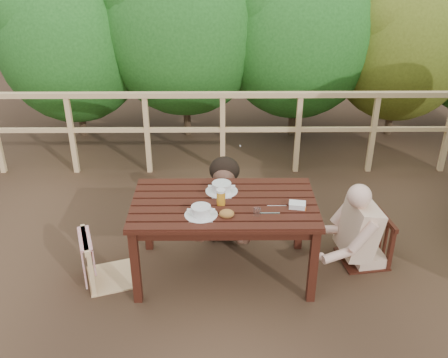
{
  "coord_description": "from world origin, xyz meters",
  "views": [
    {
      "loc": [
        -0.03,
        -3.59,
        2.79
      ],
      "look_at": [
        0.0,
        0.05,
        0.9
      ],
      "focal_mm": 40.42,
      "sensor_mm": 36.0,
      "label": 1
    }
  ],
  "objects_px": {
    "diner_right": "(374,198)",
    "woman": "(226,170)",
    "bread_roll": "(227,214)",
    "beer_glass": "(221,197)",
    "chair_left": "(108,236)",
    "butter_tub": "(297,206)",
    "soup_far": "(222,188)",
    "chair_right": "(367,221)",
    "chair_far": "(226,190)",
    "soup_near": "(201,211)",
    "tumbler": "(257,212)",
    "table": "(224,239)"
  },
  "relations": [
    {
      "from": "bread_roll",
      "to": "butter_tub",
      "type": "xyz_separation_m",
      "value": [
        0.57,
        0.13,
        -0.01
      ]
    },
    {
      "from": "diner_right",
      "to": "soup_near",
      "type": "xyz_separation_m",
      "value": [
        -1.48,
        -0.37,
        0.1
      ]
    },
    {
      "from": "chair_far",
      "to": "diner_right",
      "type": "xyz_separation_m",
      "value": [
        1.27,
        -0.56,
        0.22
      ]
    },
    {
      "from": "chair_far",
      "to": "diner_right",
      "type": "bearing_deg",
      "value": -18.71
    },
    {
      "from": "butter_tub",
      "to": "chair_far",
      "type": "bearing_deg",
      "value": 134.54
    },
    {
      "from": "woman",
      "to": "bread_roll",
      "type": "height_order",
      "value": "woman"
    },
    {
      "from": "chair_far",
      "to": "beer_glass",
      "type": "bearing_deg",
      "value": -88.46
    },
    {
      "from": "chair_right",
      "to": "beer_glass",
      "type": "relative_size",
      "value": 5.75
    },
    {
      "from": "butter_tub",
      "to": "beer_glass",
      "type": "bearing_deg",
      "value": -175.73
    },
    {
      "from": "chair_far",
      "to": "tumbler",
      "type": "relative_size",
      "value": 11.61
    },
    {
      "from": "chair_far",
      "to": "woman",
      "type": "height_order",
      "value": "woman"
    },
    {
      "from": "chair_far",
      "to": "tumbler",
      "type": "height_order",
      "value": "chair_far"
    },
    {
      "from": "beer_glass",
      "to": "diner_right",
      "type": "bearing_deg",
      "value": 8.75
    },
    {
      "from": "chair_left",
      "to": "butter_tub",
      "type": "xyz_separation_m",
      "value": [
        1.56,
        -0.02,
        0.3
      ]
    },
    {
      "from": "table",
      "to": "chair_left",
      "type": "relative_size",
      "value": 1.76
    },
    {
      "from": "soup_far",
      "to": "butter_tub",
      "type": "relative_size",
      "value": 2.07
    },
    {
      "from": "chair_far",
      "to": "soup_near",
      "type": "relative_size",
      "value": 3.21
    },
    {
      "from": "table",
      "to": "woman",
      "type": "relative_size",
      "value": 1.19
    },
    {
      "from": "table",
      "to": "diner_right",
      "type": "relative_size",
      "value": 1.18
    },
    {
      "from": "chair_left",
      "to": "beer_glass",
      "type": "distance_m",
      "value": 1.01
    },
    {
      "from": "woman",
      "to": "diner_right",
      "type": "relative_size",
      "value": 0.99
    },
    {
      "from": "bread_roll",
      "to": "table",
      "type": "bearing_deg",
      "value": 94.75
    },
    {
      "from": "bread_roll",
      "to": "beer_glass",
      "type": "xyz_separation_m",
      "value": [
        -0.04,
        0.19,
        0.04
      ]
    },
    {
      "from": "chair_right",
      "to": "soup_far",
      "type": "xyz_separation_m",
      "value": [
        -1.28,
        0.01,
        0.34
      ]
    },
    {
      "from": "table",
      "to": "soup_near",
      "type": "height_order",
      "value": "soup_near"
    },
    {
      "from": "soup_far",
      "to": "bread_roll",
      "type": "distance_m",
      "value": 0.41
    },
    {
      "from": "chair_far",
      "to": "soup_near",
      "type": "xyz_separation_m",
      "value": [
        -0.21,
        -0.93,
        0.33
      ]
    },
    {
      "from": "woman",
      "to": "butter_tub",
      "type": "distance_m",
      "value": 1.03
    },
    {
      "from": "chair_far",
      "to": "woman",
      "type": "relative_size",
      "value": 0.66
    },
    {
      "from": "chair_left",
      "to": "bread_roll",
      "type": "xyz_separation_m",
      "value": [
        0.99,
        -0.15,
        0.31
      ]
    },
    {
      "from": "chair_left",
      "to": "diner_right",
      "type": "bearing_deg",
      "value": -102.14
    },
    {
      "from": "chair_right",
      "to": "woman",
      "type": "distance_m",
      "value": 1.39
    },
    {
      "from": "diner_right",
      "to": "woman",
      "type": "bearing_deg",
      "value": 56.87
    },
    {
      "from": "chair_right",
      "to": "diner_right",
      "type": "bearing_deg",
      "value": 81.48
    },
    {
      "from": "chair_left",
      "to": "diner_right",
      "type": "height_order",
      "value": "diner_right"
    },
    {
      "from": "chair_left",
      "to": "beer_glass",
      "type": "bearing_deg",
      "value": -105.79
    },
    {
      "from": "soup_near",
      "to": "beer_glass",
      "type": "relative_size",
      "value": 1.83
    },
    {
      "from": "table",
      "to": "soup_near",
      "type": "bearing_deg",
      "value": -132.17
    },
    {
      "from": "chair_right",
      "to": "soup_near",
      "type": "relative_size",
      "value": 3.14
    },
    {
      "from": "chair_left",
      "to": "butter_tub",
      "type": "height_order",
      "value": "chair_left"
    },
    {
      "from": "soup_far",
      "to": "butter_tub",
      "type": "bearing_deg",
      "value": -24.74
    },
    {
      "from": "tumbler",
      "to": "beer_glass",
      "type": "bearing_deg",
      "value": 148.16
    },
    {
      "from": "tumbler",
      "to": "soup_near",
      "type": "bearing_deg",
      "value": 178.99
    },
    {
      "from": "woman",
      "to": "soup_far",
      "type": "height_order",
      "value": "woman"
    },
    {
      "from": "soup_near",
      "to": "butter_tub",
      "type": "bearing_deg",
      "value": 7.61
    },
    {
      "from": "soup_near",
      "to": "bread_roll",
      "type": "relative_size",
      "value": 2.2
    },
    {
      "from": "bread_roll",
      "to": "tumbler",
      "type": "distance_m",
      "value": 0.24
    },
    {
      "from": "chair_left",
      "to": "chair_far",
      "type": "distance_m",
      "value": 1.28
    },
    {
      "from": "bread_roll",
      "to": "tumbler",
      "type": "xyz_separation_m",
      "value": [
        0.24,
        0.02,
        0.0
      ]
    },
    {
      "from": "chair_far",
      "to": "soup_near",
      "type": "distance_m",
      "value": 1.01
    }
  ]
}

